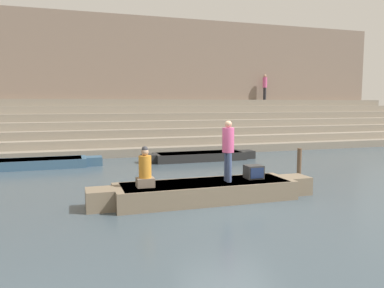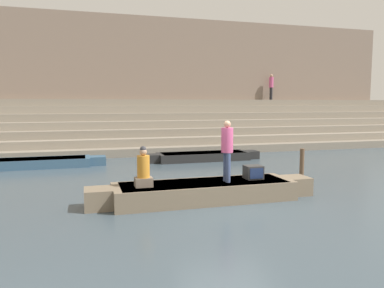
{
  "view_description": "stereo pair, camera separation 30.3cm",
  "coord_description": "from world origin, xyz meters",
  "px_view_note": "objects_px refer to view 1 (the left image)",
  "views": [
    {
      "loc": [
        -3.88,
        -8.94,
        2.58
      ],
      "look_at": [
        -0.56,
        1.5,
        1.4
      ],
      "focal_mm": 35.0,
      "sensor_mm": 36.0,
      "label": 1
    },
    {
      "loc": [
        -3.59,
        -9.02,
        2.58
      ],
      "look_at": [
        -0.56,
        1.5,
        1.4
      ],
      "focal_mm": 35.0,
      "sensor_mm": 36.0,
      "label": 2
    }
  ],
  "objects_px": {
    "person_standing": "(228,147)",
    "person_on_steps": "(265,85)",
    "rowboat_main": "(206,191)",
    "moored_boat_shore": "(26,164)",
    "moored_boat_distant": "(200,156)",
    "mooring_post": "(299,162)",
    "person_rowing": "(145,171)",
    "tv_set": "(254,172)"
  },
  "relations": [
    {
      "from": "rowboat_main",
      "to": "moored_boat_distant",
      "type": "height_order",
      "value": "rowboat_main"
    },
    {
      "from": "moored_boat_shore",
      "to": "rowboat_main",
      "type": "bearing_deg",
      "value": -51.85
    },
    {
      "from": "rowboat_main",
      "to": "person_standing",
      "type": "xyz_separation_m",
      "value": [
        0.6,
        -0.1,
        1.18
      ]
    },
    {
      "from": "tv_set",
      "to": "moored_boat_distant",
      "type": "distance_m",
      "value": 6.83
    },
    {
      "from": "person_rowing",
      "to": "moored_boat_distant",
      "type": "relative_size",
      "value": 0.19
    },
    {
      "from": "moored_boat_shore",
      "to": "mooring_post",
      "type": "relative_size",
      "value": 6.0
    },
    {
      "from": "person_standing",
      "to": "person_rowing",
      "type": "distance_m",
      "value": 2.3
    },
    {
      "from": "person_standing",
      "to": "moored_boat_shore",
      "type": "bearing_deg",
      "value": 115.71
    },
    {
      "from": "moored_boat_distant",
      "to": "mooring_post",
      "type": "bearing_deg",
      "value": -65.94
    },
    {
      "from": "rowboat_main",
      "to": "mooring_post",
      "type": "relative_size",
      "value": 6.27
    },
    {
      "from": "person_rowing",
      "to": "person_on_steps",
      "type": "relative_size",
      "value": 0.6
    },
    {
      "from": "tv_set",
      "to": "mooring_post",
      "type": "distance_m",
      "value": 3.76
    },
    {
      "from": "mooring_post",
      "to": "moored_boat_distant",
      "type": "bearing_deg",
      "value": 116.82
    },
    {
      "from": "person_standing",
      "to": "person_on_steps",
      "type": "height_order",
      "value": "person_on_steps"
    },
    {
      "from": "moored_boat_distant",
      "to": "person_on_steps",
      "type": "bearing_deg",
      "value": 41.75
    },
    {
      "from": "moored_boat_distant",
      "to": "mooring_post",
      "type": "xyz_separation_m",
      "value": [
        2.28,
        -4.5,
        0.3
      ]
    },
    {
      "from": "tv_set",
      "to": "mooring_post",
      "type": "relative_size",
      "value": 0.48
    },
    {
      "from": "rowboat_main",
      "to": "person_on_steps",
      "type": "height_order",
      "value": "person_on_steps"
    },
    {
      "from": "person_standing",
      "to": "tv_set",
      "type": "height_order",
      "value": "person_standing"
    },
    {
      "from": "person_rowing",
      "to": "moored_boat_shore",
      "type": "xyz_separation_m",
      "value": [
        -3.53,
        6.99,
        -0.72
      ]
    },
    {
      "from": "mooring_post",
      "to": "rowboat_main",
      "type": "bearing_deg",
      "value": -152.2
    },
    {
      "from": "moored_boat_shore",
      "to": "mooring_post",
      "type": "bearing_deg",
      "value": -24.06
    },
    {
      "from": "tv_set",
      "to": "moored_boat_distant",
      "type": "height_order",
      "value": "tv_set"
    },
    {
      "from": "rowboat_main",
      "to": "tv_set",
      "type": "relative_size",
      "value": 13.05
    },
    {
      "from": "moored_boat_shore",
      "to": "moored_boat_distant",
      "type": "bearing_deg",
      "value": 0.84
    },
    {
      "from": "tv_set",
      "to": "mooring_post",
      "type": "xyz_separation_m",
      "value": [
        2.99,
        2.28,
        -0.2
      ]
    },
    {
      "from": "person_standing",
      "to": "moored_boat_shore",
      "type": "relative_size",
      "value": 0.28
    },
    {
      "from": "moored_boat_distant",
      "to": "mooring_post",
      "type": "relative_size",
      "value": 5.42
    },
    {
      "from": "rowboat_main",
      "to": "person_on_steps",
      "type": "distance_m",
      "value": 16.93
    },
    {
      "from": "moored_boat_shore",
      "to": "person_on_steps",
      "type": "xyz_separation_m",
      "value": [
        14.36,
        6.84,
        3.66
      ]
    },
    {
      "from": "mooring_post",
      "to": "person_rowing",
      "type": "bearing_deg",
      "value": -158.29
    },
    {
      "from": "person_rowing",
      "to": "person_on_steps",
      "type": "xyz_separation_m",
      "value": [
        10.84,
        13.84,
        2.94
      ]
    },
    {
      "from": "person_standing",
      "to": "rowboat_main",
      "type": "bearing_deg",
      "value": 156.43
    },
    {
      "from": "mooring_post",
      "to": "person_on_steps",
      "type": "distance_m",
      "value": 12.82
    },
    {
      "from": "rowboat_main",
      "to": "moored_boat_shore",
      "type": "relative_size",
      "value": 1.04
    },
    {
      "from": "person_rowing",
      "to": "tv_set",
      "type": "relative_size",
      "value": 2.17
    },
    {
      "from": "tv_set",
      "to": "moored_boat_distant",
      "type": "relative_size",
      "value": 0.09
    },
    {
      "from": "moored_boat_distant",
      "to": "person_on_steps",
      "type": "height_order",
      "value": "person_on_steps"
    },
    {
      "from": "mooring_post",
      "to": "person_on_steps",
      "type": "relative_size",
      "value": 0.58
    },
    {
      "from": "moored_boat_distant",
      "to": "mooring_post",
      "type": "height_order",
      "value": "mooring_post"
    },
    {
      "from": "rowboat_main",
      "to": "person_rowing",
      "type": "xyz_separation_m",
      "value": [
        -1.64,
        -0.08,
        0.65
      ]
    },
    {
      "from": "rowboat_main",
      "to": "person_rowing",
      "type": "bearing_deg",
      "value": -179.77
    }
  ]
}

